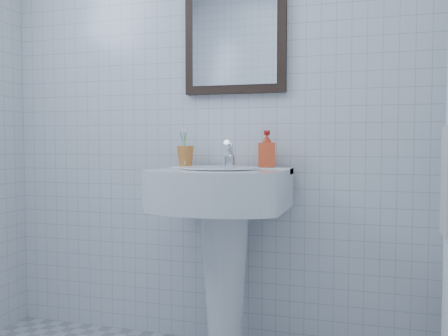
% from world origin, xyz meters
% --- Properties ---
extents(wall_back, '(2.20, 0.02, 2.50)m').
position_xyz_m(wall_back, '(0.00, 1.20, 1.25)').
color(wall_back, silver).
rests_on(wall_back, ground).
extents(washbasin, '(0.58, 0.43, 0.90)m').
position_xyz_m(washbasin, '(0.14, 0.99, 0.60)').
color(washbasin, silver).
rests_on(washbasin, ground).
extents(faucet, '(0.05, 0.11, 0.13)m').
position_xyz_m(faucet, '(0.14, 1.09, 0.94)').
color(faucet, silver).
rests_on(faucet, washbasin).
extents(toothbrush_cup, '(0.09, 0.09, 0.10)m').
position_xyz_m(toothbrush_cup, '(-0.09, 1.11, 0.94)').
color(toothbrush_cup, '#CB6F2A').
rests_on(toothbrush_cup, washbasin).
extents(soap_dispenser, '(0.09, 0.09, 0.17)m').
position_xyz_m(soap_dispenser, '(0.31, 1.11, 0.97)').
color(soap_dispenser, red).
rests_on(soap_dispenser, washbasin).
extents(wall_mirror, '(0.50, 0.04, 0.62)m').
position_xyz_m(wall_mirror, '(0.14, 1.18, 1.55)').
color(wall_mirror, black).
rests_on(wall_mirror, wall_back).
extents(hand_towel, '(0.03, 0.16, 0.38)m').
position_xyz_m(hand_towel, '(1.04, 0.70, 0.87)').
color(hand_towel, beige).
rests_on(hand_towel, towel_ring).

